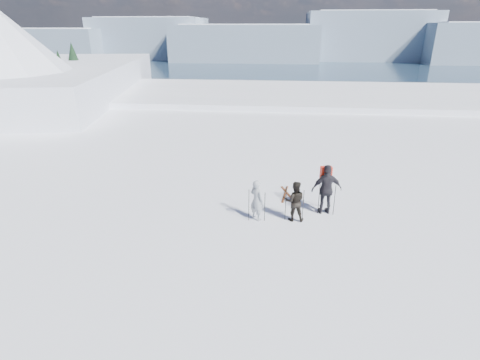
{
  "coord_description": "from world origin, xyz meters",
  "views": [
    {
      "loc": [
        -0.18,
        -9.04,
        6.64
      ],
      "look_at": [
        -1.43,
        3.0,
        1.66
      ],
      "focal_mm": 28.0,
      "sensor_mm": 36.0,
      "label": 1
    }
  ],
  "objects_px": {
    "skier_grey": "(257,200)",
    "skis_loose": "(287,194)",
    "skier_dark": "(295,201)",
    "skier_pack": "(327,190)"
  },
  "relations": [
    {
      "from": "skier_grey",
      "to": "skier_dark",
      "type": "distance_m",
      "value": 1.39
    },
    {
      "from": "skier_pack",
      "to": "skis_loose",
      "type": "distance_m",
      "value": 2.31
    },
    {
      "from": "skier_grey",
      "to": "skier_pack",
      "type": "relative_size",
      "value": 0.8
    },
    {
      "from": "skier_dark",
      "to": "skier_pack",
      "type": "bearing_deg",
      "value": -150.39
    },
    {
      "from": "skier_grey",
      "to": "skis_loose",
      "type": "relative_size",
      "value": 0.92
    },
    {
      "from": "skier_grey",
      "to": "skier_dark",
      "type": "relative_size",
      "value": 1.02
    },
    {
      "from": "skis_loose",
      "to": "skier_pack",
      "type": "bearing_deg",
      "value": -47.28
    },
    {
      "from": "skier_pack",
      "to": "skis_loose",
      "type": "bearing_deg",
      "value": -56.69
    },
    {
      "from": "skier_grey",
      "to": "skier_dark",
      "type": "bearing_deg",
      "value": -137.04
    },
    {
      "from": "skier_grey",
      "to": "skis_loose",
      "type": "distance_m",
      "value": 2.7
    }
  ]
}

